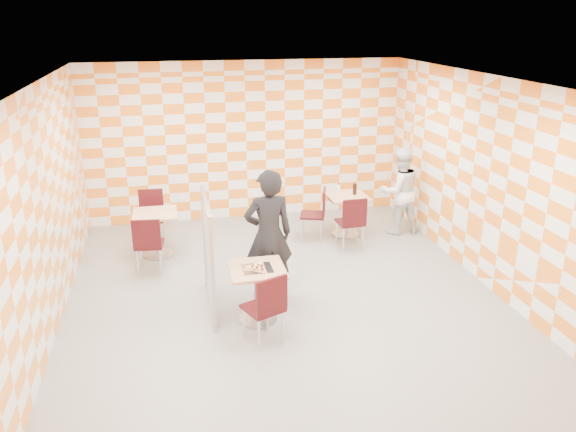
{
  "coord_description": "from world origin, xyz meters",
  "views": [
    {
      "loc": [
        -1.44,
        -6.94,
        3.79
      ],
      "look_at": [
        0.1,
        0.2,
        1.15
      ],
      "focal_mm": 35.0,
      "sensor_mm": 36.0,
      "label": 1
    }
  ],
  "objects_px": {
    "man_dark": "(268,235)",
    "man_white": "(399,191)",
    "empty_table": "(156,227)",
    "soda_bottle": "(355,189)",
    "chair_empty_far": "(151,212)",
    "partition": "(208,254)",
    "chair_second_side": "(318,210)",
    "second_table": "(346,208)",
    "chair_main_front": "(267,304)",
    "chair_second_front": "(352,219)",
    "sport_bottle": "(339,188)",
    "chair_empty_near": "(148,241)",
    "main_table": "(257,285)"
  },
  "relations": [
    {
      "from": "chair_main_front",
      "to": "chair_empty_far",
      "type": "bearing_deg",
      "value": 110.69
    },
    {
      "from": "empty_table",
      "to": "chair_empty_near",
      "type": "height_order",
      "value": "chair_empty_near"
    },
    {
      "from": "chair_second_side",
      "to": "man_dark",
      "type": "distance_m",
      "value": 2.3
    },
    {
      "from": "empty_table",
      "to": "sport_bottle",
      "type": "bearing_deg",
      "value": 6.76
    },
    {
      "from": "main_table",
      "to": "empty_table",
      "type": "relative_size",
      "value": 1.0
    },
    {
      "from": "empty_table",
      "to": "chair_empty_far",
      "type": "xyz_separation_m",
      "value": [
        -0.08,
        0.66,
        0.04
      ]
    },
    {
      "from": "partition",
      "to": "man_white",
      "type": "xyz_separation_m",
      "value": [
        3.59,
        2.09,
        -0.0
      ]
    },
    {
      "from": "chair_second_front",
      "to": "chair_empty_near",
      "type": "xyz_separation_m",
      "value": [
        -3.33,
        -0.27,
        0.0
      ]
    },
    {
      "from": "second_table",
      "to": "man_dark",
      "type": "bearing_deg",
      "value": -131.53
    },
    {
      "from": "second_table",
      "to": "chair_main_front",
      "type": "relative_size",
      "value": 0.81
    },
    {
      "from": "man_dark",
      "to": "second_table",
      "type": "bearing_deg",
      "value": -135.29
    },
    {
      "from": "chair_second_front",
      "to": "man_white",
      "type": "height_order",
      "value": "man_white"
    },
    {
      "from": "chair_main_front",
      "to": "soda_bottle",
      "type": "height_order",
      "value": "soda_bottle"
    },
    {
      "from": "man_dark",
      "to": "man_white",
      "type": "bearing_deg",
      "value": -148.54
    },
    {
      "from": "man_white",
      "to": "chair_second_front",
      "type": "bearing_deg",
      "value": 23.29
    },
    {
      "from": "second_table",
      "to": "chair_second_front",
      "type": "distance_m",
      "value": 0.66
    },
    {
      "from": "main_table",
      "to": "soda_bottle",
      "type": "bearing_deg",
      "value": 50.59
    },
    {
      "from": "chair_second_front",
      "to": "sport_bottle",
      "type": "height_order",
      "value": "sport_bottle"
    },
    {
      "from": "chair_main_front",
      "to": "second_table",
      "type": "bearing_deg",
      "value": 57.97
    },
    {
      "from": "second_table",
      "to": "chair_main_front",
      "type": "bearing_deg",
      "value": -122.03
    },
    {
      "from": "chair_empty_near",
      "to": "chair_empty_far",
      "type": "xyz_separation_m",
      "value": [
        0.03,
        1.35,
        0.0
      ]
    },
    {
      "from": "second_table",
      "to": "chair_second_front",
      "type": "xyz_separation_m",
      "value": [
        -0.11,
        -0.65,
        0.04
      ]
    },
    {
      "from": "partition",
      "to": "sport_bottle",
      "type": "height_order",
      "value": "partition"
    },
    {
      "from": "chair_second_front",
      "to": "partition",
      "type": "relative_size",
      "value": 0.6
    },
    {
      "from": "chair_second_side",
      "to": "partition",
      "type": "bearing_deg",
      "value": -134.96
    },
    {
      "from": "second_table",
      "to": "chair_empty_far",
      "type": "bearing_deg",
      "value": 172.84
    },
    {
      "from": "empty_table",
      "to": "soda_bottle",
      "type": "height_order",
      "value": "soda_bottle"
    },
    {
      "from": "chair_second_side",
      "to": "chair_empty_far",
      "type": "height_order",
      "value": "same"
    },
    {
      "from": "main_table",
      "to": "partition",
      "type": "relative_size",
      "value": 0.48
    },
    {
      "from": "main_table",
      "to": "man_dark",
      "type": "bearing_deg",
      "value": 67.41
    },
    {
      "from": "chair_main_front",
      "to": "chair_second_front",
      "type": "relative_size",
      "value": 1.0
    },
    {
      "from": "partition",
      "to": "soda_bottle",
      "type": "height_order",
      "value": "partition"
    },
    {
      "from": "soda_bottle",
      "to": "second_table",
      "type": "bearing_deg",
      "value": -171.93
    },
    {
      "from": "chair_second_front",
      "to": "chair_empty_near",
      "type": "distance_m",
      "value": 3.35
    },
    {
      "from": "chair_main_front",
      "to": "soda_bottle",
      "type": "relative_size",
      "value": 4.02
    },
    {
      "from": "empty_table",
      "to": "chair_empty_far",
      "type": "bearing_deg",
      "value": 96.84
    },
    {
      "from": "soda_bottle",
      "to": "chair_second_side",
      "type": "bearing_deg",
      "value": -170.2
    },
    {
      "from": "main_table",
      "to": "soda_bottle",
      "type": "height_order",
      "value": "soda_bottle"
    },
    {
      "from": "chair_empty_far",
      "to": "partition",
      "type": "relative_size",
      "value": 0.6
    },
    {
      "from": "chair_empty_near",
      "to": "soda_bottle",
      "type": "bearing_deg",
      "value": 14.74
    },
    {
      "from": "second_table",
      "to": "chair_main_front",
      "type": "xyz_separation_m",
      "value": [
        -2.03,
        -3.24,
        0.04
      ]
    },
    {
      "from": "empty_table",
      "to": "man_white",
      "type": "bearing_deg",
      "value": 2.07
    },
    {
      "from": "partition",
      "to": "man_dark",
      "type": "relative_size",
      "value": 0.84
    },
    {
      "from": "sport_bottle",
      "to": "chair_main_front",
      "type": "bearing_deg",
      "value": -119.48
    },
    {
      "from": "chair_main_front",
      "to": "chair_empty_near",
      "type": "bearing_deg",
      "value": 121.46
    },
    {
      "from": "sport_bottle",
      "to": "soda_bottle",
      "type": "distance_m",
      "value": 0.29
    },
    {
      "from": "partition",
      "to": "man_dark",
      "type": "bearing_deg",
      "value": 10.58
    },
    {
      "from": "chair_main_front",
      "to": "man_white",
      "type": "height_order",
      "value": "man_white"
    },
    {
      "from": "chair_second_front",
      "to": "sport_bottle",
      "type": "xyz_separation_m",
      "value": [
        0.0,
        0.81,
        0.29
      ]
    },
    {
      "from": "man_white",
      "to": "main_table",
      "type": "bearing_deg",
      "value": 35.55
    }
  ]
}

